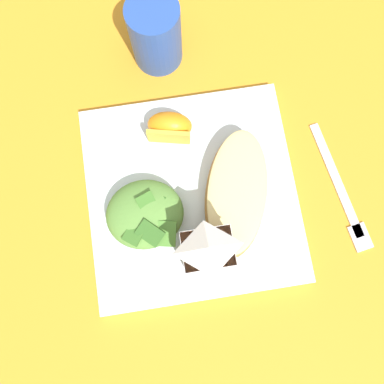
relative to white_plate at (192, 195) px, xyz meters
name	(u,v)px	position (x,y,z in m)	size (l,w,h in m)	color
ground	(192,196)	(0.00, 0.00, -0.01)	(3.00, 3.00, 0.00)	orange
white_plate	(192,195)	(0.00, 0.00, 0.00)	(0.28, 0.28, 0.02)	silver
cheesy_pizza_bread	(236,193)	(-0.06, 0.01, 0.03)	(0.12, 0.19, 0.04)	#B77F42
green_salad_pile	(145,214)	(0.06, 0.02, 0.03)	(0.10, 0.09, 0.04)	#5B8E3D
milk_carton	(207,250)	(-0.01, 0.08, 0.07)	(0.06, 0.04, 0.11)	brown
orange_wedge_front	(170,127)	(0.02, -0.09, 0.03)	(0.07, 0.05, 0.04)	orange
metal_fork	(344,196)	(-0.21, 0.03, -0.01)	(0.05, 0.19, 0.01)	silver
drinking_blue_cup	(155,34)	(0.02, -0.22, 0.04)	(0.07, 0.07, 0.10)	#284CA3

